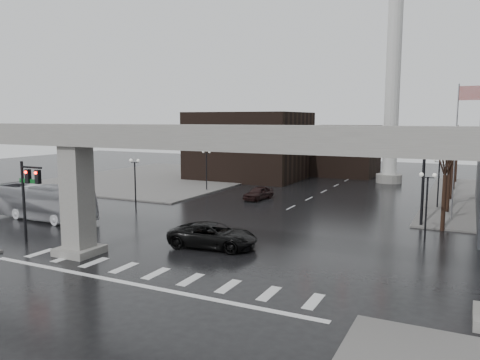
{
  "coord_description": "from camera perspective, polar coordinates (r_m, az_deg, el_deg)",
  "views": [
    {
      "loc": [
        16.16,
        -22.61,
        9.03
      ],
      "look_at": [
        0.89,
        8.38,
        4.5
      ],
      "focal_mm": 35.0,
      "sensor_mm": 36.0,
      "label": 1
    }
  ],
  "objects": [
    {
      "name": "lamp_left_2",
      "position": [
        71.31,
        1.58,
        3.0
      ],
      "size": [
        1.22,
        0.32,
        5.11
      ],
      "color": "black",
      "rests_on": "ground"
    },
    {
      "name": "smokestack",
      "position": [
        69.49,
        18.1,
        10.67
      ],
      "size": [
        3.6,
        3.6,
        30.0
      ],
      "color": "silver",
      "rests_on": "ground"
    },
    {
      "name": "signal_left_pole",
      "position": [
        36.96,
        -24.4,
        -0.91
      ],
      "size": [
        2.3,
        0.3,
        6.0
      ],
      "color": "black",
      "rests_on": "ground"
    },
    {
      "name": "lamp_left_0",
      "position": [
        47.44,
        -12.69,
        0.56
      ],
      "size": [
        1.22,
        0.32,
        5.11
      ],
      "color": "black",
      "rests_on": "ground"
    },
    {
      "name": "tree_right_3",
      "position": [
        64.93,
        24.69,
        1.44
      ],
      "size": [
        1.11,
        1.66,
        8.02
      ],
      "color": "black",
      "rests_on": "ground"
    },
    {
      "name": "lamp_left_1",
      "position": [
        58.92,
        -4.12,
        2.04
      ],
      "size": [
        1.22,
        0.32,
        5.11
      ],
      "color": "black",
      "rests_on": "ground"
    },
    {
      "name": "building_far_mid",
      "position": [
        76.95,
        12.56,
        3.54
      ],
      "size": [
        10.0,
        10.0,
        8.0
      ],
      "primitive_type": "cube",
      "color": "black",
      "rests_on": "ground"
    },
    {
      "name": "tree_right_2",
      "position": [
        56.98,
        24.44,
        0.64
      ],
      "size": [
        1.1,
        1.63,
        7.85
      ],
      "color": "black",
      "rests_on": "ground"
    },
    {
      "name": "building_far_left",
      "position": [
        71.41,
        1.22,
        4.23
      ],
      "size": [
        16.0,
        14.0,
        10.0
      ],
      "primitive_type": "cube",
      "color": "black",
      "rests_on": "ground"
    },
    {
      "name": "ground",
      "position": [
        29.22,
        -9.01,
        -10.63
      ],
      "size": [
        160.0,
        160.0,
        0.0
      ],
      "primitive_type": "plane",
      "color": "black",
      "rests_on": "ground"
    },
    {
      "name": "lamp_right_2",
      "position": [
        64.9,
        23.8,
        1.92
      ],
      "size": [
        1.22,
        0.32,
        5.11
      ],
      "color": "black",
      "rests_on": "ground"
    },
    {
      "name": "city_bus",
      "position": [
        45.66,
        -22.89,
        -2.53
      ],
      "size": [
        11.4,
        3.32,
        3.14
      ],
      "primitive_type": "imported",
      "rotation": [
        0.0,
        0.0,
        1.51
      ],
      "color": "silver",
      "rests_on": "ground"
    },
    {
      "name": "tree_right_1",
      "position": [
        49.04,
        24.12,
        -0.42
      ],
      "size": [
        1.09,
        1.61,
        7.67
      ],
      "color": "black",
      "rests_on": "ground"
    },
    {
      "name": "sidewalk_nw",
      "position": [
        72.75,
        -9.42,
        0.3
      ],
      "size": [
        28.0,
        36.0,
        0.15
      ],
      "primitive_type": "cube",
      "color": "#615F5C",
      "rests_on": "ground"
    },
    {
      "name": "elevated_guideway",
      "position": [
        27.16,
        -7.13,
        2.87
      ],
      "size": [
        48.0,
        2.6,
        8.7
      ],
      "color": "gray",
      "rests_on": "ground"
    },
    {
      "name": "lamp_right_1",
      "position": [
        50.98,
        23.09,
        0.61
      ],
      "size": [
        1.22,
        0.32,
        5.11
      ],
      "color": "black",
      "rests_on": "ground"
    },
    {
      "name": "signal_mast_arm",
      "position": [
        42.14,
        16.39,
        2.81
      ],
      "size": [
        12.12,
        0.43,
        8.0
      ],
      "color": "black",
      "rests_on": "ground"
    },
    {
      "name": "flagpole_assembly",
      "position": [
        44.64,
        25.21,
        4.84
      ],
      "size": [
        2.06,
        0.12,
        12.0
      ],
      "color": "silver",
      "rests_on": "ground"
    },
    {
      "name": "tree_right_4",
      "position": [
        72.89,
        24.88,
        2.06
      ],
      "size": [
        1.12,
        1.69,
        8.19
      ],
      "color": "black",
      "rests_on": "ground"
    },
    {
      "name": "lamp_right_0",
      "position": [
        37.12,
        21.83,
        -1.68
      ],
      "size": [
        1.22,
        0.32,
        5.11
      ],
      "color": "black",
      "rests_on": "ground"
    },
    {
      "name": "tree_right_0",
      "position": [
        41.13,
        23.66,
        -1.89
      ],
      "size": [
        1.09,
        1.58,
        7.5
      ],
      "color": "black",
      "rests_on": "ground"
    },
    {
      "name": "pickup_truck",
      "position": [
        33.21,
        -3.3,
        -6.76
      ],
      "size": [
        6.6,
        3.65,
        1.75
      ],
      "primitive_type": "imported",
      "rotation": [
        0.0,
        0.0,
        1.69
      ],
      "color": "black",
      "rests_on": "ground"
    },
    {
      "name": "far_car",
      "position": [
        52.61,
        2.25,
        -1.6
      ],
      "size": [
        2.4,
        4.58,
        1.49
      ],
      "primitive_type": "imported",
      "rotation": [
        0.0,
        0.0,
        -0.15
      ],
      "color": "black",
      "rests_on": "ground"
    }
  ]
}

